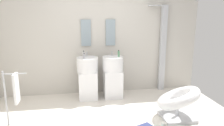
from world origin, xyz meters
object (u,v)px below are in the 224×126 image
(coffee_mug, at_px, (164,126))
(soap_bottle_white, at_px, (84,54))
(pedestal_sink_right, at_px, (113,76))
(soap_bottle_grey, at_px, (84,56))
(pedestal_sink_left, at_px, (88,77))
(shower_column, at_px, (162,47))
(soap_bottle_green, at_px, (119,54))
(lounge_chair, at_px, (178,100))
(towel_rack, at_px, (14,90))

(coffee_mug, height_order, soap_bottle_white, soap_bottle_white)
(pedestal_sink_right, bearing_deg, soap_bottle_grey, -168.74)
(soap_bottle_white, bearing_deg, pedestal_sink_left, -60.24)
(pedestal_sink_left, height_order, pedestal_sink_right, same)
(shower_column, xyz_separation_m, coffee_mug, (-0.65, -1.81, -1.02))
(soap_bottle_grey, xyz_separation_m, soap_bottle_green, (0.75, 0.10, 0.01))
(lounge_chair, xyz_separation_m, soap_bottle_green, (-0.85, 1.20, 0.65))
(lounge_chair, bearing_deg, pedestal_sink_left, 141.53)
(towel_rack, bearing_deg, pedestal_sink_right, 28.40)
(lounge_chair, xyz_separation_m, soap_bottle_white, (-1.60, 1.34, 0.64))
(pedestal_sink_left, relative_size, soap_bottle_green, 6.94)
(pedestal_sink_right, xyz_separation_m, towel_rack, (-1.81, -0.98, 0.13))
(pedestal_sink_right, distance_m, soap_bottle_grey, 0.81)
(lounge_chair, relative_size, towel_rack, 1.14)
(shower_column, relative_size, coffee_mug, 20.23)
(pedestal_sink_left, bearing_deg, soap_bottle_white, 119.76)
(soap_bottle_green, bearing_deg, soap_bottle_grey, -172.18)
(shower_column, bearing_deg, soap_bottle_white, -174.61)
(pedestal_sink_left, xyz_separation_m, pedestal_sink_right, (0.56, 0.00, 0.00))
(soap_bottle_grey, bearing_deg, coffee_mug, -48.61)
(pedestal_sink_left, xyz_separation_m, shower_column, (1.81, 0.30, 0.58))
(soap_bottle_white, bearing_deg, shower_column, 5.39)
(shower_column, bearing_deg, pedestal_sink_left, -170.67)
(shower_column, bearing_deg, towel_rack, -157.37)
(shower_column, bearing_deg, lounge_chair, -100.41)
(lounge_chair, height_order, soap_bottle_grey, soap_bottle_grey)
(lounge_chair, distance_m, coffee_mug, 0.56)
(lounge_chair, height_order, soap_bottle_white, soap_bottle_white)
(soap_bottle_grey, xyz_separation_m, soap_bottle_white, (-0.00, 0.25, -0.00))
(lounge_chair, height_order, soap_bottle_green, soap_bottle_green)
(soap_bottle_grey, relative_size, soap_bottle_green, 0.87)
(towel_rack, xyz_separation_m, soap_bottle_grey, (1.18, 0.85, 0.36))
(pedestal_sink_left, distance_m, soap_bottle_green, 0.85)
(towel_rack, bearing_deg, pedestal_sink_left, 38.07)
(pedestal_sink_left, bearing_deg, pedestal_sink_right, 0.00)
(towel_rack, bearing_deg, shower_column, 22.63)
(pedestal_sink_left, relative_size, coffee_mug, 10.17)
(soap_bottle_green, bearing_deg, coffee_mug, -72.44)
(soap_bottle_green, relative_size, soap_bottle_white, 1.15)
(lounge_chair, relative_size, coffee_mug, 10.70)
(shower_column, height_order, soap_bottle_grey, shower_column)
(pedestal_sink_left, height_order, soap_bottle_grey, soap_bottle_grey)
(towel_rack, height_order, soap_bottle_green, soap_bottle_green)
(shower_column, relative_size, towel_rack, 2.16)
(lounge_chair, xyz_separation_m, coffee_mug, (-0.37, -0.30, -0.29))
(pedestal_sink_right, height_order, lounge_chair, pedestal_sink_right)
(pedestal_sink_right, height_order, soap_bottle_white, soap_bottle_white)
(shower_column, distance_m, soap_bottle_grey, 1.93)
(soap_bottle_green, distance_m, soap_bottle_white, 0.77)
(lounge_chair, bearing_deg, coffee_mug, -141.10)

